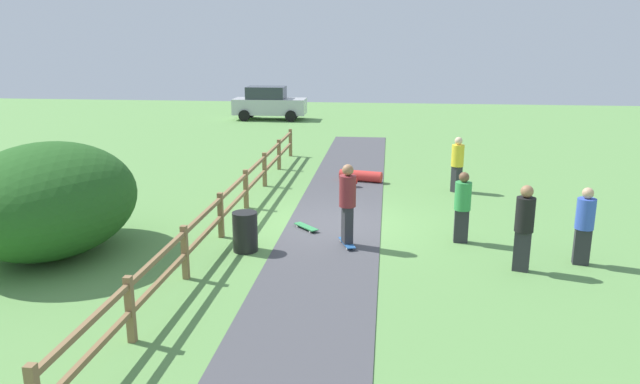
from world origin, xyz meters
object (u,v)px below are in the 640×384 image
(bush_large, at_px, (49,199))
(bystander_green, at_px, (462,204))
(bystander_black, at_px, (524,224))
(parked_car_silver, at_px, (269,103))
(skater_fallen, at_px, (360,176))
(skateboard_loose, at_px, (306,227))
(skater_riding, at_px, (348,201))
(bystander_yellow, at_px, (457,162))
(bystander_blue, at_px, (585,223))
(trash_bin, at_px, (245,232))

(bush_large, distance_m, bystander_green, 9.25)
(bystander_black, bearing_deg, parked_car_silver, 113.35)
(bush_large, distance_m, skater_fallen, 9.96)
(skater_fallen, relative_size, skateboard_loose, 2.02)
(skater_riding, relative_size, bystander_yellow, 1.11)
(skater_riding, bearing_deg, bystander_blue, -6.05)
(bystander_black, xyz_separation_m, parked_car_silver, (-9.77, 22.64, -0.05))
(skater_fallen, height_order, parked_car_silver, parked_car_silver)
(bystander_yellow, bearing_deg, trash_bin, -131.21)
(skater_riding, relative_size, skater_fallen, 1.30)
(skater_fallen, height_order, bystander_yellow, bystander_yellow)
(skater_fallen, height_order, skateboard_loose, skater_fallen)
(skater_riding, distance_m, bystander_green, 2.70)
(skateboard_loose, bearing_deg, parked_car_silver, 103.76)
(bystander_yellow, bearing_deg, parked_car_silver, 119.57)
(bystander_yellow, bearing_deg, skater_riding, -118.89)
(bystander_green, distance_m, parked_car_silver, 22.71)
(bystander_blue, relative_size, parked_car_silver, 0.39)
(bystander_black, height_order, parked_car_silver, parked_car_silver)
(skater_fallen, relative_size, parked_car_silver, 0.35)
(bush_large, height_order, bystander_blue, bush_large)
(skater_riding, xyz_separation_m, skater_fallen, (-0.02, 6.36, -0.89))
(skater_fallen, bearing_deg, bystander_black, -63.68)
(skater_riding, distance_m, bystander_blue, 5.02)
(bush_large, distance_m, bystander_yellow, 11.57)
(skater_riding, bearing_deg, bystander_yellow, 61.11)
(bush_large, relative_size, bystander_green, 2.57)
(bush_large, bearing_deg, parked_car_silver, 89.18)
(skater_fallen, height_order, bystander_blue, bystander_blue)
(trash_bin, distance_m, bystander_green, 5.03)
(skater_fallen, bearing_deg, skateboard_loose, -101.61)
(bystander_blue, relative_size, bystander_green, 0.99)
(bush_large, xyz_separation_m, skater_fallen, (6.43, 7.53, -1.04))
(skater_riding, bearing_deg, bush_large, -169.69)
(skater_fallen, xyz_separation_m, parked_car_silver, (-6.10, 15.22, 0.76))
(parked_car_silver, bearing_deg, bystander_black, -66.65)
(skateboard_loose, relative_size, bystander_black, 0.40)
(bystander_yellow, bearing_deg, bystander_green, -94.65)
(skater_riding, bearing_deg, skateboard_loose, 135.43)
(skater_fallen, distance_m, parked_car_silver, 16.42)
(trash_bin, height_order, parked_car_silver, parked_car_silver)
(bystander_yellow, bearing_deg, bystander_black, -84.45)
(trash_bin, xyz_separation_m, bystander_yellow, (5.27, 6.02, 0.49))
(bush_large, relative_size, bystander_yellow, 2.52)
(parked_car_silver, bearing_deg, skater_riding, -74.17)
(skater_riding, xyz_separation_m, bystander_blue, (4.99, -0.53, -0.17))
(trash_bin, height_order, skateboard_loose, trash_bin)
(trash_bin, bearing_deg, skateboard_loose, 54.79)
(skateboard_loose, bearing_deg, bystander_blue, -14.82)
(bystander_yellow, xyz_separation_m, bystander_black, (0.63, -6.53, 0.06))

